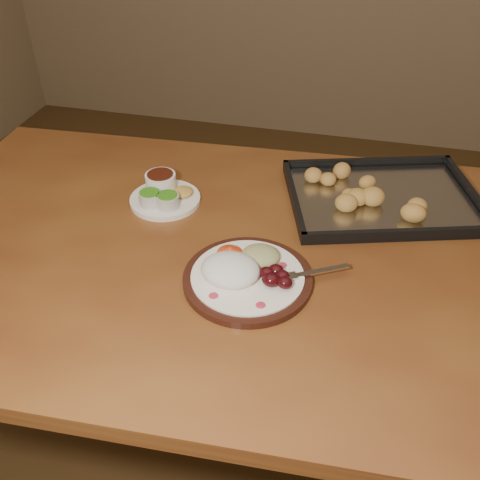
# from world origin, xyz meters

# --- Properties ---
(ground) EXTENTS (4.00, 4.00, 0.00)m
(ground) POSITION_xyz_m (0.00, 0.00, 0.00)
(ground) COLOR #50341B
(ground) RESTS_ON ground
(dining_table) EXTENTS (1.55, 0.98, 0.75)m
(dining_table) POSITION_xyz_m (-0.17, -0.10, 0.65)
(dining_table) COLOR brown
(dining_table) RESTS_ON ground
(dinner_plate) EXTENTS (0.32, 0.25, 0.06)m
(dinner_plate) POSITION_xyz_m (-0.13, -0.19, 0.77)
(dinner_plate) COLOR black
(dinner_plate) RESTS_ON dining_table
(condiment_saucer) EXTENTS (0.17, 0.17, 0.06)m
(condiment_saucer) POSITION_xyz_m (-0.38, 0.04, 0.77)
(condiment_saucer) COLOR white
(condiment_saucer) RESTS_ON dining_table
(baking_tray) EXTENTS (0.51, 0.43, 0.05)m
(baking_tray) POSITION_xyz_m (0.12, 0.16, 0.76)
(baking_tray) COLOR black
(baking_tray) RESTS_ON dining_table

